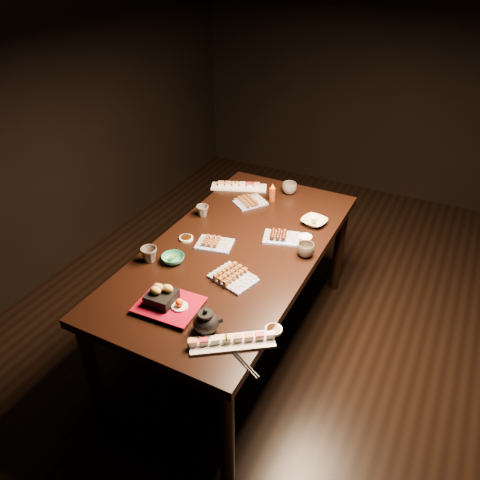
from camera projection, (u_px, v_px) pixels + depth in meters
name	position (u px, v px, depth m)	size (l,w,h in m)	color
ground	(295.00, 353.00, 2.98)	(5.00, 5.00, 0.00)	black
dining_table	(236.00, 298.00, 2.85)	(0.90, 1.80, 0.75)	black
sushi_platter_near	(232.00, 340.00, 2.01)	(0.37, 0.10, 0.05)	white
sushi_platter_far	(239.00, 185.00, 3.25)	(0.38, 0.11, 0.05)	white
yakitori_plate_center	(215.00, 241.00, 2.65)	(0.20, 0.15, 0.05)	#828EB6
yakitori_plate_right	(233.00, 275.00, 2.38)	(0.22, 0.16, 0.06)	#828EB6
yakitori_plate_left	(250.00, 200.00, 3.06)	(0.19, 0.14, 0.05)	#828EB6
tsukune_plate	(282.00, 235.00, 2.70)	(0.20, 0.15, 0.05)	#828EB6
edamame_bowl_green	(173.00, 259.00, 2.52)	(0.12, 0.12, 0.04)	#2E8F65
edamame_bowl_cream	(314.00, 222.00, 2.85)	(0.15, 0.15, 0.04)	beige
tempura_tray	(169.00, 299.00, 2.19)	(0.29, 0.23, 0.11)	black
teacup_near_left	(149.00, 255.00, 2.51)	(0.09, 0.09, 0.08)	#4D443B
teacup_mid_right	(306.00, 250.00, 2.56)	(0.10, 0.10, 0.08)	#4D443B
teacup_far_left	(203.00, 211.00, 2.92)	(0.08, 0.08, 0.07)	#4D443B
teacup_far_right	(289.00, 188.00, 3.17)	(0.10, 0.10, 0.08)	#4D443B
teapot	(206.00, 320.00, 2.06)	(0.14, 0.14, 0.12)	black
condiment_bottle	(272.00, 192.00, 3.07)	(0.04, 0.04, 0.12)	maroon
sauce_dish_west	(186.00, 238.00, 2.71)	(0.08, 0.08, 0.01)	white
sauce_dish_east	(305.00, 237.00, 2.72)	(0.08, 0.08, 0.01)	white
sauce_dish_se	(274.00, 330.00, 2.09)	(0.08, 0.08, 0.01)	white
sauce_dish_nw	(236.00, 187.00, 3.26)	(0.07, 0.07, 0.01)	white
chopsticks_near	(167.00, 311.00, 2.19)	(0.20, 0.02, 0.01)	black
chopsticks_se	(243.00, 362.00, 1.93)	(0.20, 0.02, 0.01)	black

